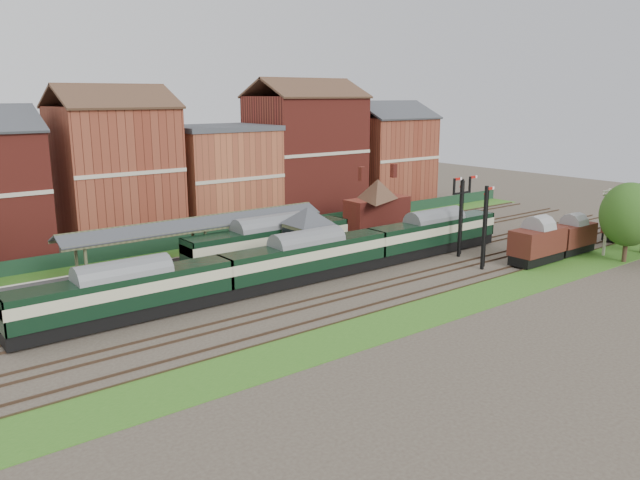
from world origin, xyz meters
TOP-DOWN VIEW (x-y plane):
  - ground at (0.00, 0.00)m, footprint 160.00×160.00m
  - grass_back at (0.00, 16.00)m, footprint 90.00×4.50m
  - grass_front at (0.00, -12.00)m, footprint 90.00×5.00m
  - fence at (0.00, 18.00)m, footprint 90.00×0.12m
  - platform at (-5.00, 9.75)m, footprint 55.00×3.40m
  - signal_box at (-3.00, 3.25)m, footprint 5.40×5.40m
  - brick_hut at (5.00, 3.25)m, footprint 3.20×2.64m
  - station_building at (12.00, 9.75)m, footprint 8.10×8.10m
  - canopy at (-11.00, 9.75)m, footprint 26.00×3.89m
  - semaphore_bracket at (12.04, -2.50)m, footprint 3.60×0.25m
  - semaphore_siding at (10.02, -7.00)m, footprint 1.23×0.25m
  - yard_lamp at (24.00, -11.50)m, footprint 2.60×0.22m
  - town_backdrop at (-0.18, 25.00)m, footprint 69.00×10.00m
  - dmu_train at (-5.53, 0.00)m, footprint 49.52×2.61m
  - platform_railcar at (-5.22, 6.50)m, footprint 17.49×2.76m
  - goods_van_a at (15.82, -9.00)m, footprint 6.12×2.65m
  - goods_van_b at (22.18, -9.00)m, footprint 5.45×2.36m
  - goods_van_c at (32.71, -9.00)m, footprint 5.35×2.32m
  - tree_far at (23.17, -14.05)m, footprint 5.45×5.45m

SIDE VIEW (x-z plane):
  - ground at x=0.00m, z-range 0.00..0.00m
  - grass_back at x=0.00m, z-range 0.00..0.06m
  - grass_front at x=0.00m, z-range 0.00..0.06m
  - platform at x=-5.00m, z-range 0.00..1.00m
  - fence at x=0.00m, z-range 0.00..1.50m
  - brick_hut at x=5.00m, z-range -0.28..2.67m
  - goods_van_c at x=32.71m, z-range 0.24..3.49m
  - goods_van_b at x=22.18m, z-range 0.24..3.55m
  - goods_van_a at x=15.82m, z-range 0.25..3.96m
  - dmu_train at x=-5.53m, z-range 0.34..4.14m
  - platform_railcar at x=-5.22m, z-range 0.35..4.38m
  - signal_box at x=-3.00m, z-range 0.19..6.19m
  - station_building at x=12.00m, z-range 1.01..6.91m
  - yard_lamp at x=24.00m, z-range 0.49..7.49m
  - semaphore_siding at x=10.02m, z-range 0.16..8.16m
  - canopy at x=-11.00m, z-range 2.54..6.62m
  - semaphore_bracket at x=12.04m, z-range 0.54..8.72m
  - tree_far at x=23.17m, z-range 0.83..8.79m
  - town_backdrop at x=-0.18m, z-range -1.00..15.00m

